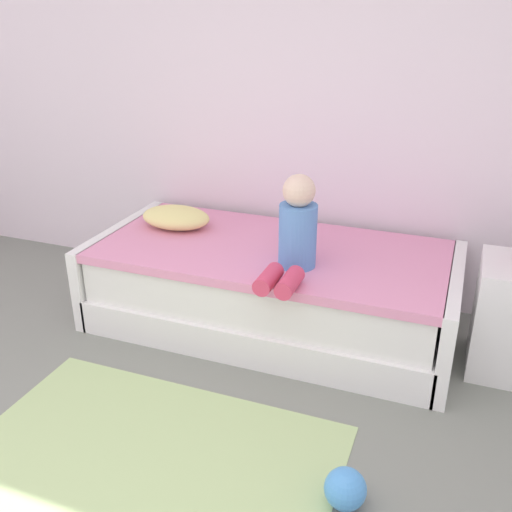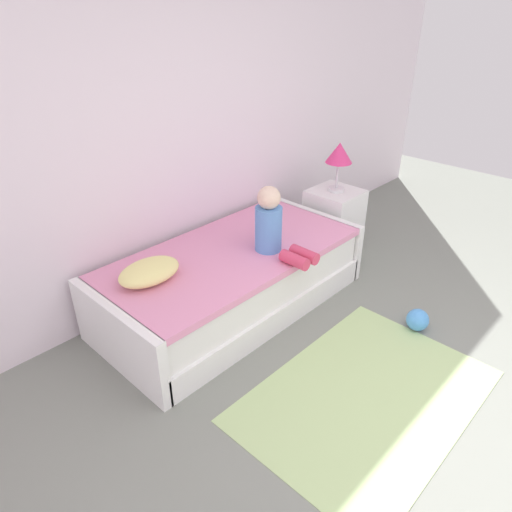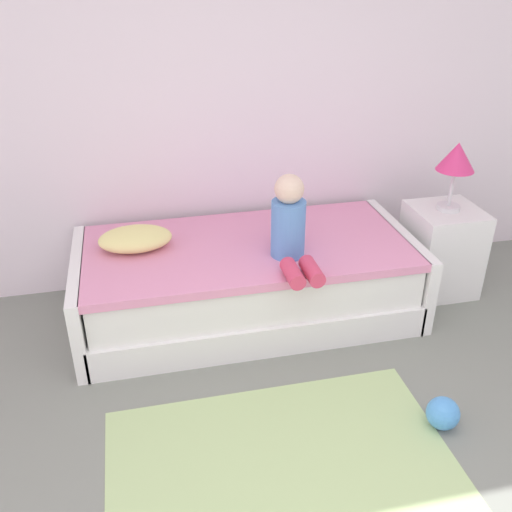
{
  "view_description": "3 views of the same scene",
  "coord_description": "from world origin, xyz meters",
  "px_view_note": "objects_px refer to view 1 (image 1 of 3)",
  "views": [
    {
      "loc": [
        0.9,
        -0.87,
        1.79
      ],
      "look_at": [
        -0.09,
        1.75,
        0.55
      ],
      "focal_mm": 40.18,
      "sensor_mm": 36.0,
      "label": 1
    },
    {
      "loc": [
        -2.2,
        -0.26,
        2.17
      ],
      "look_at": [
        -0.09,
        1.75,
        0.55
      ],
      "focal_mm": 32.67,
      "sensor_mm": 36.0,
      "label": 2
    },
    {
      "loc": [
        -0.73,
        -1.05,
        2.1
      ],
      "look_at": [
        -0.09,
        1.75,
        0.55
      ],
      "focal_mm": 39.89,
      "sensor_mm": 36.0,
      "label": 3
    }
  ],
  "objects_px": {
    "toy_ball": "(345,489)",
    "child_figure": "(295,233)",
    "bed": "(271,287)",
    "pillow": "(176,217)"
  },
  "relations": [
    {
      "from": "toy_ball",
      "to": "pillow",
      "type": "bearing_deg",
      "value": 136.92
    },
    {
      "from": "bed",
      "to": "child_figure",
      "type": "bearing_deg",
      "value": -47.74
    },
    {
      "from": "bed",
      "to": "pillow",
      "type": "distance_m",
      "value": 0.75
    },
    {
      "from": "pillow",
      "to": "toy_ball",
      "type": "distance_m",
      "value": 1.97
    },
    {
      "from": "bed",
      "to": "child_figure",
      "type": "distance_m",
      "value": 0.55
    },
    {
      "from": "bed",
      "to": "toy_ball",
      "type": "height_order",
      "value": "bed"
    },
    {
      "from": "toy_ball",
      "to": "child_figure",
      "type": "bearing_deg",
      "value": 118.09
    },
    {
      "from": "child_figure",
      "to": "bed",
      "type": "bearing_deg",
      "value": 132.26
    },
    {
      "from": "child_figure",
      "to": "pillow",
      "type": "bearing_deg",
      "value": 159.43
    },
    {
      "from": "bed",
      "to": "pillow",
      "type": "bearing_deg",
      "value": 171.48
    }
  ]
}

